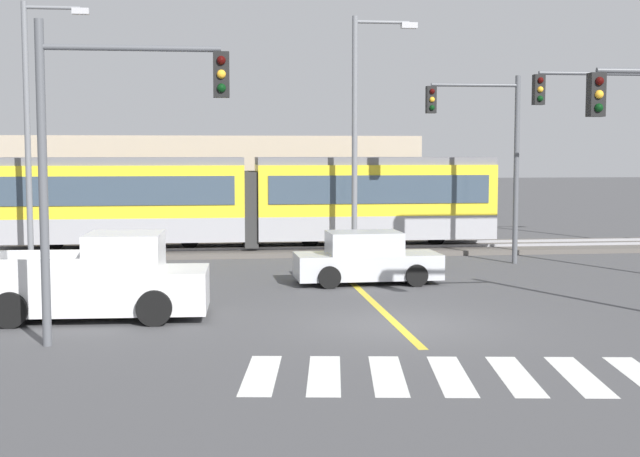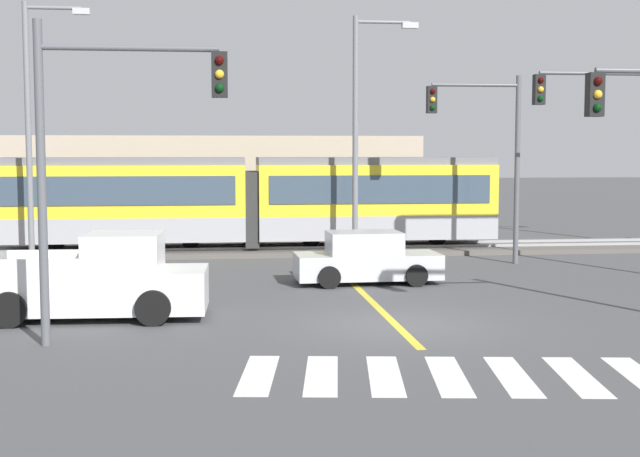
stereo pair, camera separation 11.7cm
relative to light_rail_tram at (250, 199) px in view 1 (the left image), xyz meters
name	(u,v)px [view 1 (the left image)]	position (x,y,z in m)	size (l,w,h in m)	color
ground_plane	(397,325)	(2.63, -14.45, -2.05)	(200.00, 200.00, 0.00)	#474749
track_bed	(319,249)	(2.63, 0.01, -1.96)	(120.00, 4.00, 0.18)	#56514C
rail_near	(321,248)	(2.63, -0.71, -1.82)	(120.00, 0.08, 0.10)	#939399
rail_far	(317,244)	(2.63, 0.73, -1.82)	(120.00, 0.08, 0.10)	#939399
light_rail_tram	(250,199)	(0.00, 0.00, 0.00)	(18.50, 2.64, 3.43)	#9E9EA3
crosswalk_stripe_0	(261,375)	(-0.64, -18.47, -2.04)	(0.56, 2.80, 0.01)	silver
crosswalk_stripe_1	(324,375)	(0.45, -18.63, -2.04)	(0.56, 2.80, 0.01)	silver
crosswalk_stripe_2	(388,375)	(1.54, -18.78, -2.04)	(0.56, 2.80, 0.01)	silver
crosswalk_stripe_3	(451,375)	(2.63, -18.93, -2.04)	(0.56, 2.80, 0.01)	silver
crosswalk_stripe_4	(515,376)	(3.72, -19.08, -2.04)	(0.56, 2.80, 0.01)	silver
crosswalk_stripe_5	(579,376)	(4.80, -19.23, -2.04)	(0.56, 2.80, 0.01)	silver
lane_centre_line	(360,290)	(2.63, -9.46, -2.05)	(0.20, 14.93, 0.01)	gold
sedan_crossing	(367,259)	(3.03, -8.20, -1.35)	(4.24, 2.01, 1.52)	#B7BABF
pickup_truck	(96,282)	(-4.14, -12.82, -1.21)	(5.48, 2.41, 1.98)	silver
traffic_light_near_left	(105,135)	(-3.53, -15.66, 2.14)	(3.75, 0.38, 6.43)	#515459
traffic_light_far_right	(488,140)	(7.84, -4.37, 2.17)	(3.25, 0.38, 6.39)	#515459
traffic_light_mid_right	(621,133)	(10.94, -7.80, 2.36)	(4.25, 0.38, 6.70)	#515459
street_lamp_west	(33,117)	(-7.35, -2.71, 2.94)	(2.21, 0.28, 8.80)	slate
street_lamp_centre	(361,122)	(3.78, -2.67, 2.80)	(2.30, 0.28, 8.52)	slate
building_backdrop_far	(215,184)	(-1.26, 8.90, 0.21)	(18.61, 6.00, 4.51)	tan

